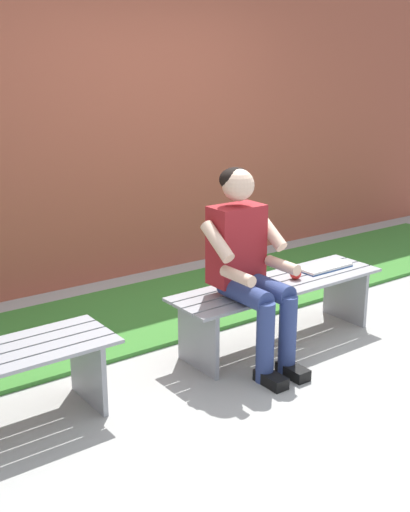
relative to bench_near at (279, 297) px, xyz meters
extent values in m
cube|color=#9E9E99|center=(1.04, 1.00, -0.35)|extent=(10.00, 7.00, 0.04)
cube|color=#387A2D|center=(1.04, -0.97, -0.31)|extent=(9.00, 1.20, 0.03)
cube|color=#9E4C38|center=(0.50, -1.99, 1.01)|extent=(9.50, 0.24, 2.67)
cube|color=gray|center=(0.00, -0.17, 0.10)|extent=(1.60, 0.12, 0.02)
cube|color=gray|center=(0.00, -0.06, 0.10)|extent=(1.60, 0.12, 0.02)
cube|color=gray|center=(0.00, 0.06, 0.10)|extent=(1.60, 0.12, 0.02)
cube|color=gray|center=(0.00, 0.17, 0.10)|extent=(1.60, 0.12, 0.02)
cube|color=gray|center=(-0.68, -0.01, -0.12)|extent=(0.04, 0.40, 0.41)
cube|color=gray|center=(0.68, 0.01, -0.12)|extent=(0.04, 0.40, 0.41)
cube|color=gray|center=(1.42, -0.01, -0.12)|extent=(0.04, 0.40, 0.41)
cube|color=maroon|center=(0.36, -0.02, 0.43)|extent=(0.34, 0.20, 0.50)
sphere|color=beige|center=(0.36, -0.01, 0.81)|extent=(0.20, 0.20, 0.20)
ellipsoid|color=black|center=(0.36, -0.04, 0.84)|extent=(0.20, 0.19, 0.15)
cylinder|color=navy|center=(0.27, 0.18, 0.18)|extent=(0.13, 0.40, 0.13)
cylinder|color=navy|center=(0.45, 0.18, 0.18)|extent=(0.13, 0.40, 0.13)
cylinder|color=navy|center=(0.27, 0.38, -0.08)|extent=(0.11, 0.11, 0.50)
cube|color=black|center=(0.27, 0.44, -0.29)|extent=(0.10, 0.22, 0.07)
cylinder|color=navy|center=(0.45, 0.38, -0.08)|extent=(0.11, 0.11, 0.50)
cube|color=black|center=(0.45, 0.44, -0.29)|extent=(0.10, 0.22, 0.07)
cylinder|color=beige|center=(0.15, 0.06, 0.50)|extent=(0.08, 0.28, 0.23)
cylinder|color=beige|center=(0.18, 0.22, 0.32)|extent=(0.07, 0.26, 0.07)
cylinder|color=beige|center=(0.57, 0.06, 0.50)|extent=(0.08, 0.28, 0.23)
cylinder|color=beige|center=(0.54, 0.22, 0.32)|extent=(0.07, 0.26, 0.07)
sphere|color=red|center=(-0.13, 0.02, 0.14)|extent=(0.08, 0.08, 0.08)
cube|color=white|center=(-0.57, -0.03, 0.12)|extent=(0.20, 0.15, 0.02)
cube|color=white|center=(-0.37, -0.03, 0.12)|extent=(0.20, 0.15, 0.02)
cube|color=#1E478C|center=(-0.47, -0.03, 0.11)|extent=(0.41, 0.16, 0.01)
camera|label=1|loc=(2.78, 3.00, 1.52)|focal=44.84mm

